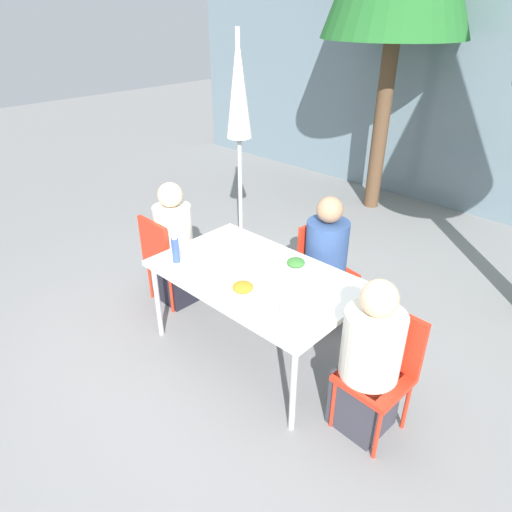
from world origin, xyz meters
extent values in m
plane|color=gray|center=(0.00, 0.00, 0.00)|extent=(24.00, 24.00, 0.00)
cube|color=slate|center=(0.00, 4.12, 1.50)|extent=(10.00, 0.20, 3.00)
cube|color=white|center=(0.00, 0.00, 0.71)|extent=(1.58, 0.97, 0.04)
cylinder|color=#B7B7B7|center=(-0.73, -0.42, 0.35)|extent=(0.04, 0.04, 0.69)
cylinder|color=#B7B7B7|center=(0.73, -0.42, 0.35)|extent=(0.04, 0.04, 0.69)
cylinder|color=#B7B7B7|center=(-0.73, 0.42, 0.35)|extent=(0.04, 0.04, 0.69)
cylinder|color=#B7B7B7|center=(0.73, 0.42, 0.35)|extent=(0.04, 0.04, 0.69)
cube|color=red|center=(-1.09, 0.02, 0.43)|extent=(0.41, 0.41, 0.04)
cube|color=red|center=(-1.09, -0.16, 0.66)|extent=(0.40, 0.04, 0.42)
cylinder|color=red|center=(-1.26, 0.20, 0.21)|extent=(0.03, 0.03, 0.41)
cylinder|color=red|center=(-0.92, 0.19, 0.21)|extent=(0.03, 0.03, 0.41)
cylinder|color=red|center=(-1.26, -0.14, 0.21)|extent=(0.03, 0.03, 0.41)
cylinder|color=red|center=(-0.92, -0.15, 0.21)|extent=(0.03, 0.03, 0.41)
cube|color=black|center=(-1.04, 0.02, 0.23)|extent=(0.31, 0.31, 0.45)
cylinder|color=beige|center=(-1.04, 0.02, 0.71)|extent=(0.34, 0.34, 0.52)
sphere|color=beige|center=(-1.04, 0.02, 1.08)|extent=(0.22, 0.22, 0.22)
cube|color=red|center=(1.09, -0.06, 0.43)|extent=(0.42, 0.42, 0.04)
cube|color=red|center=(1.10, 0.12, 0.66)|extent=(0.40, 0.06, 0.42)
cylinder|color=red|center=(1.25, -0.24, 0.21)|extent=(0.03, 0.03, 0.41)
cylinder|color=red|center=(0.91, -0.22, 0.21)|extent=(0.03, 0.03, 0.41)
cylinder|color=red|center=(1.27, 0.10, 0.21)|extent=(0.03, 0.03, 0.41)
cylinder|color=red|center=(0.93, 0.12, 0.21)|extent=(0.03, 0.03, 0.41)
cube|color=#383842|center=(1.04, -0.06, 0.23)|extent=(0.36, 0.36, 0.45)
cylinder|color=beige|center=(1.04, -0.06, 0.68)|extent=(0.38, 0.38, 0.46)
sphere|color=beige|center=(1.04, -0.06, 1.02)|extent=(0.23, 0.23, 0.23)
cube|color=red|center=(0.13, 0.78, 0.43)|extent=(0.46, 0.46, 0.04)
cube|color=red|center=(-0.05, 0.81, 0.66)|extent=(0.10, 0.40, 0.42)
cylinder|color=red|center=(0.33, 0.92, 0.21)|extent=(0.03, 0.03, 0.41)
cylinder|color=red|center=(0.27, 0.59, 0.21)|extent=(0.03, 0.03, 0.41)
cylinder|color=red|center=(0.00, 0.98, 0.21)|extent=(0.03, 0.03, 0.41)
cylinder|color=red|center=(-0.06, 0.64, 0.21)|extent=(0.03, 0.03, 0.41)
cube|color=black|center=(0.13, 0.73, 0.23)|extent=(0.37, 0.37, 0.45)
cylinder|color=navy|center=(0.13, 0.73, 0.70)|extent=(0.36, 0.36, 0.50)
sphere|color=#9E7556|center=(0.13, 0.73, 1.06)|extent=(0.22, 0.22, 0.22)
cylinder|color=#333333|center=(-1.22, 1.05, 0.03)|extent=(0.36, 0.36, 0.05)
cylinder|color=#BCBCBC|center=(-1.22, 1.05, 1.17)|extent=(0.04, 0.04, 2.34)
cone|color=silver|center=(-1.22, 1.05, 1.85)|extent=(0.25, 0.25, 0.99)
cylinder|color=white|center=(0.16, 0.28, 0.74)|extent=(0.26, 0.26, 0.01)
ellipsoid|color=#33702D|center=(0.16, 0.28, 0.78)|extent=(0.14, 0.14, 0.06)
cylinder|color=white|center=(0.11, -0.25, 0.74)|extent=(0.27, 0.27, 0.01)
ellipsoid|color=orange|center=(0.11, -0.25, 0.78)|extent=(0.15, 0.15, 0.06)
cylinder|color=#334C8E|center=(-0.58, -0.30, 0.84)|extent=(0.06, 0.06, 0.20)
cylinder|color=white|center=(-0.58, -0.30, 0.95)|extent=(0.04, 0.04, 0.02)
cylinder|color=white|center=(0.52, -0.27, 0.79)|extent=(0.07, 0.07, 0.11)
cylinder|color=white|center=(-0.49, 0.26, 0.76)|extent=(0.19, 0.19, 0.05)
cylinder|color=brown|center=(-0.94, 3.38, 1.08)|extent=(0.20, 0.20, 2.15)
camera|label=1|loc=(2.03, -2.14, 2.52)|focal=32.00mm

